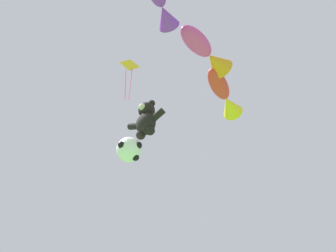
{
  "coord_description": "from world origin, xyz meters",
  "views": [
    {
      "loc": [
        5.96,
        -1.42,
        1.53
      ],
      "look_at": [
        0.72,
        6.21,
        10.14
      ],
      "focal_mm": 40.0,
      "sensor_mm": 36.0,
      "label": 1
    }
  ],
  "objects_px": {
    "fish_kite_violet": "(161,3)",
    "diamond_kite": "(129,70)",
    "soccer_ball_kite": "(129,150)",
    "fish_kite_magenta": "(206,52)",
    "fish_kite_crimson": "(224,95)",
    "teddy_bear_kite": "(146,119)"
  },
  "relations": [
    {
      "from": "fish_kite_magenta",
      "to": "diamond_kite",
      "type": "distance_m",
      "value": 4.51
    },
    {
      "from": "teddy_bear_kite",
      "to": "diamond_kite",
      "type": "distance_m",
      "value": 3.41
    },
    {
      "from": "fish_kite_violet",
      "to": "diamond_kite",
      "type": "bearing_deg",
      "value": 142.28
    },
    {
      "from": "fish_kite_crimson",
      "to": "fish_kite_magenta",
      "type": "height_order",
      "value": "fish_kite_magenta"
    },
    {
      "from": "teddy_bear_kite",
      "to": "diamond_kite",
      "type": "height_order",
      "value": "diamond_kite"
    },
    {
      "from": "fish_kite_crimson",
      "to": "fish_kite_violet",
      "type": "bearing_deg",
      "value": -87.1
    },
    {
      "from": "fish_kite_crimson",
      "to": "diamond_kite",
      "type": "distance_m",
      "value": 4.52
    },
    {
      "from": "fish_kite_crimson",
      "to": "diamond_kite",
      "type": "bearing_deg",
      "value": -157.15
    },
    {
      "from": "fish_kite_crimson",
      "to": "fish_kite_violet",
      "type": "xyz_separation_m",
      "value": [
        0.22,
        -4.36,
        -0.04
      ]
    },
    {
      "from": "fish_kite_magenta",
      "to": "diamond_kite",
      "type": "height_order",
      "value": "diamond_kite"
    },
    {
      "from": "fish_kite_violet",
      "to": "diamond_kite",
      "type": "height_order",
      "value": "diamond_kite"
    },
    {
      "from": "soccer_ball_kite",
      "to": "diamond_kite",
      "type": "distance_m",
      "value": 4.69
    },
    {
      "from": "diamond_kite",
      "to": "fish_kite_violet",
      "type": "bearing_deg",
      "value": -37.72
    },
    {
      "from": "fish_kite_crimson",
      "to": "fish_kite_magenta",
      "type": "bearing_deg",
      "value": -79.06
    },
    {
      "from": "fish_kite_crimson",
      "to": "diamond_kite",
      "type": "xyz_separation_m",
      "value": [
        -3.51,
        -1.48,
        2.44
      ]
    },
    {
      "from": "soccer_ball_kite",
      "to": "diamond_kite",
      "type": "height_order",
      "value": "diamond_kite"
    },
    {
      "from": "fish_kite_violet",
      "to": "fish_kite_crimson",
      "type": "bearing_deg",
      "value": 92.9
    },
    {
      "from": "teddy_bear_kite",
      "to": "fish_kite_magenta",
      "type": "relative_size",
      "value": 0.72
    },
    {
      "from": "fish_kite_magenta",
      "to": "fish_kite_violet",
      "type": "bearing_deg",
      "value": -93.52
    },
    {
      "from": "teddy_bear_kite",
      "to": "fish_kite_crimson",
      "type": "relative_size",
      "value": 0.68
    },
    {
      "from": "fish_kite_magenta",
      "to": "soccer_ball_kite",
      "type": "bearing_deg",
      "value": 173.81
    },
    {
      "from": "teddy_bear_kite",
      "to": "soccer_ball_kite",
      "type": "xyz_separation_m",
      "value": [
        -0.43,
        -0.27,
        -1.39
      ]
    }
  ]
}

